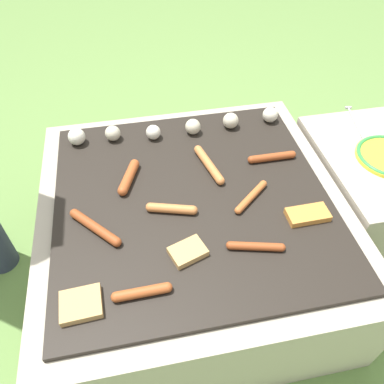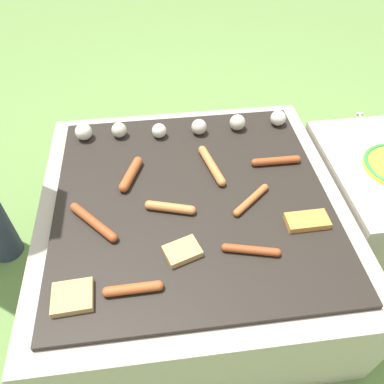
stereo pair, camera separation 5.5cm
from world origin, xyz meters
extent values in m
plane|color=#608442|center=(0.00, 0.00, 0.00)|extent=(14.00, 14.00, 0.00)
cube|color=#A89E8C|center=(0.00, 0.00, 0.18)|extent=(0.95, 0.95, 0.36)
cube|color=black|center=(0.00, 0.00, 0.37)|extent=(0.83, 0.83, 0.02)
cube|color=#A89E8C|center=(0.70, 0.06, 0.19)|extent=(0.42, 0.54, 0.38)
cylinder|color=#C6753D|center=(0.08, 0.12, 0.39)|extent=(0.07, 0.17, 0.03)
sphere|color=#C6753D|center=(0.10, 0.04, 0.39)|extent=(0.03, 0.03, 0.03)
sphere|color=#C6753D|center=(0.06, 0.20, 0.39)|extent=(0.03, 0.03, 0.03)
cylinder|color=#93421E|center=(0.13, -0.23, 0.39)|extent=(0.14, 0.06, 0.02)
sphere|color=#93421E|center=(0.20, -0.24, 0.39)|extent=(0.02, 0.02, 0.02)
sphere|color=#93421E|center=(0.06, -0.21, 0.39)|extent=(0.02, 0.02, 0.02)
cylinder|color=#A34C23|center=(-0.18, -0.30, 0.39)|extent=(0.13, 0.03, 0.03)
sphere|color=#A34C23|center=(-0.25, -0.30, 0.39)|extent=(0.03, 0.03, 0.03)
sphere|color=#A34C23|center=(-0.12, -0.30, 0.39)|extent=(0.03, 0.03, 0.03)
cylinder|color=#93421E|center=(-0.30, -0.08, 0.39)|extent=(0.14, 0.15, 0.03)
sphere|color=#93421E|center=(-0.35, -0.01, 0.39)|extent=(0.03, 0.03, 0.03)
sphere|color=#93421E|center=(-0.24, -0.14, 0.39)|extent=(0.03, 0.03, 0.03)
cylinder|color=#A34C23|center=(-0.18, 0.11, 0.40)|extent=(0.08, 0.13, 0.03)
sphere|color=#A34C23|center=(-0.16, 0.17, 0.40)|extent=(0.03, 0.03, 0.03)
sphere|color=#A34C23|center=(-0.21, 0.05, 0.40)|extent=(0.03, 0.03, 0.03)
cylinder|color=#93421E|center=(0.30, 0.11, 0.39)|extent=(0.14, 0.03, 0.03)
sphere|color=#93421E|center=(0.23, 0.12, 0.39)|extent=(0.03, 0.03, 0.03)
sphere|color=#93421E|center=(0.37, 0.11, 0.39)|extent=(0.03, 0.03, 0.03)
cylinder|color=#C6753D|center=(-0.07, -0.05, 0.39)|extent=(0.13, 0.06, 0.03)
sphere|color=#C6753D|center=(-0.01, -0.07, 0.39)|extent=(0.03, 0.03, 0.03)
sphere|color=#C6753D|center=(-0.13, -0.03, 0.39)|extent=(0.03, 0.03, 0.03)
cylinder|color=#B7602D|center=(0.18, -0.05, 0.39)|extent=(0.12, 0.11, 0.02)
sphere|color=#B7602D|center=(0.12, -0.09, 0.39)|extent=(0.02, 0.02, 0.02)
sphere|color=#B7602D|center=(0.23, 0.00, 0.39)|extent=(0.02, 0.02, 0.02)
cube|color=#D18438|center=(0.32, -0.15, 0.39)|extent=(0.12, 0.06, 0.02)
cube|color=tan|center=(-0.33, -0.31, 0.39)|extent=(0.10, 0.09, 0.02)
cube|color=tan|center=(-0.05, -0.21, 0.39)|extent=(0.11, 0.09, 0.02)
sphere|color=silver|center=(-0.35, 0.33, 0.41)|extent=(0.06, 0.06, 0.06)
sphere|color=beige|center=(-0.22, 0.33, 0.41)|extent=(0.05, 0.05, 0.05)
sphere|color=silver|center=(-0.08, 0.31, 0.41)|extent=(0.05, 0.05, 0.05)
sphere|color=beige|center=(0.06, 0.31, 0.41)|extent=(0.06, 0.06, 0.06)
sphere|color=beige|center=(0.21, 0.32, 0.41)|extent=(0.06, 0.06, 0.06)
sphere|color=silver|center=(0.36, 0.33, 0.41)|extent=(0.06, 0.06, 0.06)
cylinder|color=silver|center=(0.68, 0.25, 0.38)|extent=(0.05, 0.20, 0.01)
cube|color=silver|center=(0.70, 0.35, 0.38)|extent=(0.03, 0.01, 0.01)
camera|label=1|loc=(-0.15, -0.77, 1.23)|focal=35.00mm
camera|label=2|loc=(-0.10, -0.78, 1.23)|focal=35.00mm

